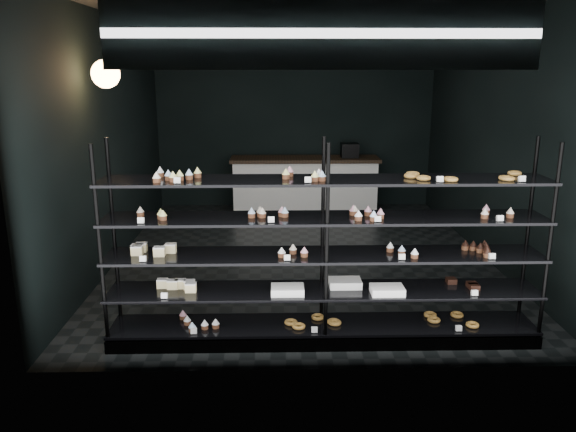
{
  "coord_description": "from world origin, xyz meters",
  "views": [
    {
      "loc": [
        -0.36,
        -7.33,
        2.51
      ],
      "look_at": [
        -0.24,
        -1.9,
        1.08
      ],
      "focal_mm": 35.0,
      "sensor_mm": 36.0,
      "label": 1
    }
  ],
  "objects": [
    {
      "name": "room",
      "position": [
        0.0,
        0.0,
        1.6
      ],
      "size": [
        5.01,
        6.01,
        3.2
      ],
      "color": "black",
      "rests_on": "ground"
    },
    {
      "name": "display_shelf",
      "position": [
        0.06,
        -2.45,
        0.63
      ],
      "size": [
        4.0,
        0.5,
        1.91
      ],
      "color": "black",
      "rests_on": "room"
    },
    {
      "name": "signage",
      "position": [
        0.0,
        -2.93,
        2.75
      ],
      "size": [
        3.3,
        0.05,
        0.5
      ],
      "color": "#0C173E",
      "rests_on": "room"
    },
    {
      "name": "pendant_lamp",
      "position": [
        -2.19,
        -1.03,
        2.45
      ],
      "size": [
        0.3,
        0.3,
        0.88
      ],
      "color": "black",
      "rests_on": "room"
    },
    {
      "name": "service_counter",
      "position": [
        0.17,
        2.5,
        0.5
      ],
      "size": [
        2.62,
        0.65,
        1.23
      ],
      "color": "white",
      "rests_on": "room"
    }
  ]
}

